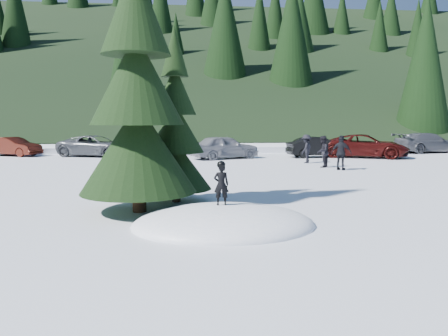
{
  "coord_description": "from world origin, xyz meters",
  "views": [
    {
      "loc": [
        -0.95,
        -10.34,
        2.59
      ],
      "look_at": [
        0.26,
        2.71,
        1.1
      ],
      "focal_mm": 35.0,
      "sensor_mm": 36.0,
      "label": 1
    }
  ],
  "objects": [
    {
      "name": "adult_2",
      "position": [
        6.16,
        14.47,
        0.83
      ],
      "size": [
        1.14,
        1.23,
        1.66
      ],
      "primitive_type": "imported",
      "rotation": [
        0.0,
        0.0,
        4.06
      ],
      "color": "black",
      "rests_on": "ground"
    },
    {
      "name": "car_6",
      "position": [
        11.07,
        17.63,
        0.77
      ],
      "size": [
        6.09,
        4.57,
        1.54
      ],
      "primitive_type": "imported",
      "rotation": [
        0.0,
        0.0,
        1.15
      ],
      "color": "#380B0A",
      "rests_on": "ground"
    },
    {
      "name": "car_7",
      "position": [
        17.45,
        21.14,
        0.75
      ],
      "size": [
        5.51,
        3.1,
        1.51
      ],
      "primitive_type": "imported",
      "rotation": [
        0.0,
        0.0,
        1.77
      ],
      "color": "#4A4C52",
      "rests_on": "ground"
    },
    {
      "name": "car_5",
      "position": [
        8.02,
        18.09,
        0.68
      ],
      "size": [
        4.28,
        1.87,
        1.37
      ],
      "primitive_type": "imported",
      "rotation": [
        0.0,
        0.0,
        1.67
      ],
      "color": "black",
      "rests_on": "ground"
    },
    {
      "name": "adult_0",
      "position": [
        6.38,
        12.15,
        0.84
      ],
      "size": [
        0.98,
        1.03,
        1.68
      ],
      "primitive_type": "imported",
      "rotation": [
        0.0,
        0.0,
        4.12
      ],
      "color": "black",
      "rests_on": "ground"
    },
    {
      "name": "car_1",
      "position": [
        -12.72,
        21.02,
        0.65
      ],
      "size": [
        4.18,
        2.82,
        1.3
      ],
      "primitive_type": "imported",
      "rotation": [
        0.0,
        0.0,
        1.17
      ],
      "color": "#3F130B",
      "rests_on": "ground"
    },
    {
      "name": "snow_mound",
      "position": [
        0.0,
        0.0,
        0.0
      ],
      "size": [
        4.48,
        3.52,
        0.96
      ],
      "primitive_type": "ellipsoid",
      "color": "white",
      "rests_on": "ground"
    },
    {
      "name": "car_4",
      "position": [
        1.66,
        17.63,
        0.76
      ],
      "size": [
        4.81,
        3.31,
        1.52
      ],
      "primitive_type": "imported",
      "rotation": [
        0.0,
        0.0,
        1.95
      ],
      "color": "gray",
      "rests_on": "ground"
    },
    {
      "name": "forest_hillside",
      "position": [
        0.0,
        54.0,
        12.5
      ],
      "size": [
        200.0,
        60.0,
        25.0
      ],
      "primitive_type": null,
      "color": "black",
      "rests_on": "ground"
    },
    {
      "name": "car_3",
      "position": [
        -1.93,
        21.69,
        0.74
      ],
      "size": [
        5.13,
        2.09,
        1.49
      ],
      "primitive_type": "imported",
      "rotation": [
        0.0,
        0.0,
        1.57
      ],
      "color": "black",
      "rests_on": "ground"
    },
    {
      "name": "spruce_tall",
      "position": [
        -2.2,
        1.8,
        3.32
      ],
      "size": [
        3.2,
        3.2,
        8.6
      ],
      "color": "black",
      "rests_on": "ground"
    },
    {
      "name": "car_2",
      "position": [
        -6.92,
        20.14,
        0.72
      ],
      "size": [
        5.66,
        3.96,
        1.44
      ],
      "primitive_type": "imported",
      "rotation": [
        0.0,
        0.0,
        1.23
      ],
      "color": "#4B4E53",
      "rests_on": "ground"
    },
    {
      "name": "spruce_short",
      "position": [
        -1.2,
        3.2,
        2.1
      ],
      "size": [
        2.2,
        2.2,
        5.37
      ],
      "color": "black",
      "rests_on": "ground"
    },
    {
      "name": "ground",
      "position": [
        0.0,
        0.0,
        0.0
      ],
      "size": [
        200.0,
        200.0,
        0.0
      ],
      "primitive_type": "plane",
      "color": "white",
      "rests_on": "ground"
    },
    {
      "name": "child_skier",
      "position": [
        -0.05,
        0.16,
        0.99
      ],
      "size": [
        0.38,
        0.25,
        1.01
      ],
      "primitive_type": "imported",
      "rotation": [
        0.0,
        0.0,
        3.12
      ],
      "color": "black",
      "rests_on": "snow_mound"
    },
    {
      "name": "adult_1",
      "position": [
        6.92,
        10.84,
        0.88
      ],
      "size": [
        1.07,
        0.98,
        1.75
      ],
      "primitive_type": "imported",
      "rotation": [
        0.0,
        0.0,
        2.46
      ],
      "color": "black",
      "rests_on": "ground"
    }
  ]
}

